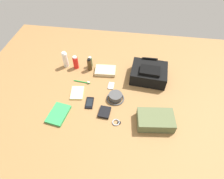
# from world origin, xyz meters

# --- Properties ---
(ground_plane) EXTENTS (2.64, 2.02, 0.02)m
(ground_plane) POSITION_xyz_m (0.00, 0.00, -0.01)
(ground_plane) COLOR olive
(ground_plane) RESTS_ON ground
(backpack) EXTENTS (0.35, 0.30, 0.15)m
(backpack) POSITION_xyz_m (0.32, 0.23, 0.07)
(backpack) COLOR black
(backpack) RESTS_ON ground_plane
(toiletry_pouch) EXTENTS (0.30, 0.25, 0.09)m
(toiletry_pouch) POSITION_xyz_m (0.38, -0.27, 0.04)
(toiletry_pouch) COLOR #56603D
(toiletry_pouch) RESTS_ON ground_plane
(bucket_hat) EXTENTS (0.16, 0.16, 0.06)m
(bucket_hat) POSITION_xyz_m (0.04, -0.07, 0.03)
(bucket_hat) COLOR #464646
(bucket_hat) RESTS_ON ground_plane
(toothpaste_tube) EXTENTS (0.05, 0.05, 0.17)m
(toothpaste_tube) POSITION_xyz_m (-0.51, 0.29, 0.08)
(toothpaste_tube) COLOR white
(toothpaste_tube) RESTS_ON ground_plane
(sunscreen_spray) EXTENTS (0.05, 0.05, 0.14)m
(sunscreen_spray) POSITION_xyz_m (-0.41, 0.28, 0.07)
(sunscreen_spray) COLOR red
(sunscreen_spray) RESTS_ON ground_plane
(cologne_bottle) EXTENTS (0.04, 0.04, 0.13)m
(cologne_bottle) POSITION_xyz_m (-0.26, 0.27, 0.06)
(cologne_bottle) COLOR #473319
(cologne_bottle) RESTS_ON ground_plane
(shampoo_bottle) EXTENTS (0.04, 0.04, 0.11)m
(shampoo_bottle) POSITION_xyz_m (-0.27, 0.33, 0.05)
(shampoo_bottle) COLOR #19471E
(shampoo_bottle) RESTS_ON ground_plane
(paperback_novel) EXTENTS (0.17, 0.22, 0.02)m
(paperback_novel) POSITION_xyz_m (-0.40, -0.30, 0.01)
(paperback_novel) COLOR #2D934C
(paperback_novel) RESTS_ON ground_plane
(cell_phone) EXTENTS (0.07, 0.12, 0.01)m
(cell_phone) POSITION_xyz_m (-0.17, -0.15, 0.01)
(cell_phone) COLOR black
(cell_phone) RESTS_ON ground_plane
(media_player) EXTENTS (0.05, 0.09, 0.01)m
(media_player) POSITION_xyz_m (-0.02, 0.07, 0.01)
(media_player) COLOR #B7B7BC
(media_player) RESTS_ON ground_plane
(wristwatch) EXTENTS (0.07, 0.06, 0.01)m
(wristwatch) POSITION_xyz_m (0.08, -0.31, 0.01)
(wristwatch) COLOR #99999E
(wristwatch) RESTS_ON ground_plane
(toothbrush) EXTENTS (0.16, 0.03, 0.02)m
(toothbrush) POSITION_xyz_m (-0.29, 0.09, 0.01)
(toothbrush) COLOR #198C33
(toothbrush) RESTS_ON ground_plane
(wallet) EXTENTS (0.10, 0.12, 0.02)m
(wallet) POSITION_xyz_m (-0.03, -0.23, 0.01)
(wallet) COLOR black
(wallet) RESTS_ON ground_plane
(notepad) EXTENTS (0.13, 0.16, 0.02)m
(notepad) POSITION_xyz_m (-0.31, -0.06, 0.01)
(notepad) COLOR beige
(notepad) RESTS_ON ground_plane
(folded_towel) EXTENTS (0.21, 0.15, 0.04)m
(folded_towel) POSITION_xyz_m (-0.10, 0.26, 0.02)
(folded_towel) COLOR #C6B289
(folded_towel) RESTS_ON ground_plane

